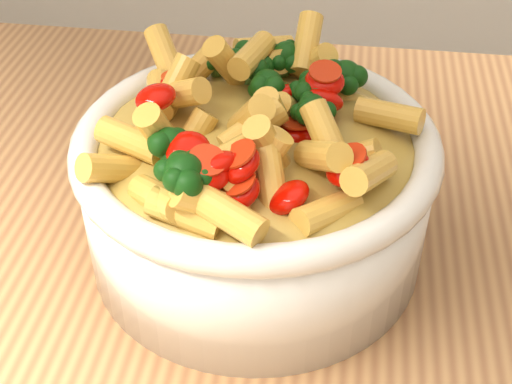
# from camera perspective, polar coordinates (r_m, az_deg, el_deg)

# --- Properties ---
(table) EXTENTS (1.20, 0.80, 0.90)m
(table) POSITION_cam_1_polar(r_m,az_deg,el_deg) (0.63, 2.16, -13.78)
(table) COLOR #AE7B4A
(table) RESTS_ON ground
(serving_bowl) EXTENTS (0.27, 0.27, 0.12)m
(serving_bowl) POSITION_cam_1_polar(r_m,az_deg,el_deg) (0.54, 0.00, 0.12)
(serving_bowl) COLOR white
(serving_bowl) RESTS_ON table
(pasta_salad) EXTENTS (0.21, 0.21, 0.05)m
(pasta_salad) POSITION_cam_1_polar(r_m,az_deg,el_deg) (0.50, 0.00, 6.52)
(pasta_salad) COLOR #FFC350
(pasta_salad) RESTS_ON serving_bowl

